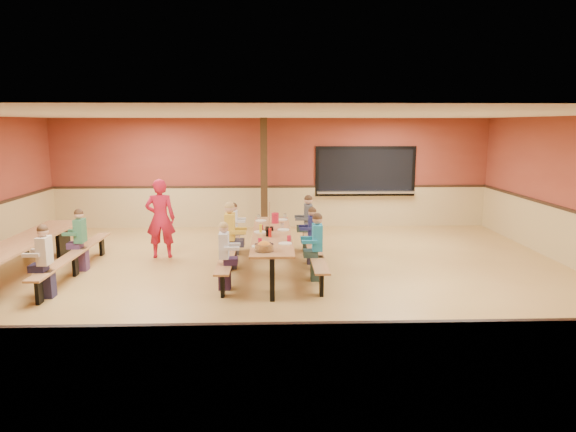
{
  "coord_description": "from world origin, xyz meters",
  "views": [
    {
      "loc": [
        -0.03,
        -9.13,
        2.84
      ],
      "look_at": [
        0.29,
        0.25,
        1.15
      ],
      "focal_mm": 32.0,
      "sensor_mm": 36.0,
      "label": 1
    }
  ],
  "objects": [
    {
      "name": "ground",
      "position": [
        0.0,
        0.0,
        0.0
      ],
      "size": [
        12.0,
        12.0,
        0.0
      ],
      "primitive_type": "plane",
      "color": "#A1773D",
      "rests_on": "ground"
    },
    {
      "name": "room_envelope",
      "position": [
        0.0,
        0.0,
        0.69
      ],
      "size": [
        12.04,
        10.04,
        3.02
      ],
      "color": "brown",
      "rests_on": "ground"
    },
    {
      "name": "kitchen_pass_through",
      "position": [
        2.6,
        4.96,
        1.49
      ],
      "size": [
        2.78,
        0.28,
        1.38
      ],
      "color": "black",
      "rests_on": "ground"
    },
    {
      "name": "structural_post",
      "position": [
        -0.2,
        4.4,
        1.5
      ],
      "size": [
        0.18,
        0.18,
        3.0
      ],
      "primitive_type": "cube",
      "color": "black",
      "rests_on": "ground"
    },
    {
      "name": "cafeteria_table_main",
      "position": [
        -0.01,
        0.64,
        0.53
      ],
      "size": [
        1.91,
        3.7,
        0.74
      ],
      "color": "#A16B3F",
      "rests_on": "ground"
    },
    {
      "name": "cafeteria_table_second",
      "position": [
        -4.56,
        0.39,
        0.53
      ],
      "size": [
        1.91,
        3.7,
        0.74
      ],
      "color": "#A16B3F",
      "rests_on": "ground"
    },
    {
      "name": "seated_child_white_left",
      "position": [
        -0.84,
        -0.52,
        0.59
      ],
      "size": [
        0.35,
        0.29,
        1.17
      ],
      "primitive_type": null,
      "color": "silver",
      "rests_on": "ground"
    },
    {
      "name": "seated_adult_yellow",
      "position": [
        -0.84,
        0.81,
        0.66
      ],
      "size": [
        0.42,
        0.34,
        1.31
      ],
      "primitive_type": null,
      "color": "gold",
      "rests_on": "ground"
    },
    {
      "name": "seated_child_grey_left",
      "position": [
        -0.84,
        1.93,
        0.56
      ],
      "size": [
        0.33,
        0.27,
        1.13
      ],
      "primitive_type": null,
      "color": "silver",
      "rests_on": "ground"
    },
    {
      "name": "seated_child_teal_right",
      "position": [
        0.81,
        -0.06,
        0.62
      ],
      "size": [
        0.38,
        0.31,
        1.23
      ],
      "primitive_type": null,
      "color": "teal",
      "rests_on": "ground"
    },
    {
      "name": "seated_child_navy_right",
      "position": [
        0.81,
        1.08,
        0.58
      ],
      "size": [
        0.35,
        0.28,
        1.16
      ],
      "primitive_type": null,
      "color": "#1A1C4B",
      "rests_on": "ground"
    },
    {
      "name": "seated_child_char_right",
      "position": [
        0.81,
        2.19,
        0.63
      ],
      "size": [
        0.39,
        0.32,
        1.25
      ],
      "primitive_type": null,
      "color": "#41444A",
      "rests_on": "ground"
    },
    {
      "name": "seated_child_green_sec",
      "position": [
        -3.74,
        0.75,
        0.6
      ],
      "size": [
        0.37,
        0.3,
        1.2
      ],
      "primitive_type": null,
      "color": "#346D4A",
      "rests_on": "ground"
    },
    {
      "name": "seated_child_tan_sec",
      "position": [
        -3.74,
        -0.85,
        0.61
      ],
      "size": [
        0.37,
        0.3,
        1.21
      ],
      "primitive_type": null,
      "color": "beige",
      "rests_on": "ground"
    },
    {
      "name": "standing_woman",
      "position": [
        -2.39,
        1.72,
        0.85
      ],
      "size": [
        0.66,
        0.47,
        1.7
      ],
      "primitive_type": "imported",
      "rotation": [
        0.0,
        0.0,
        3.25
      ],
      "color": "red",
      "rests_on": "ground"
    },
    {
      "name": "punch_pitcher",
      "position": [
        0.07,
        1.69,
        0.85
      ],
      "size": [
        0.16,
        0.16,
        0.22
      ],
      "primitive_type": "cylinder",
      "color": "#B7182E",
      "rests_on": "cafeteria_table_main"
    },
    {
      "name": "chip_bowl",
      "position": [
        -0.14,
        -0.77,
        0.81
      ],
      "size": [
        0.32,
        0.32,
        0.15
      ],
      "primitive_type": null,
      "color": "orange",
      "rests_on": "cafeteria_table_main"
    },
    {
      "name": "napkin_dispenser",
      "position": [
        -0.07,
        0.42,
        0.8
      ],
      "size": [
        0.1,
        0.14,
        0.13
      ],
      "primitive_type": "cube",
      "color": "black",
      "rests_on": "cafeteria_table_main"
    },
    {
      "name": "condiment_mustard",
      "position": [
        -0.23,
        0.67,
        0.82
      ],
      "size": [
        0.06,
        0.06,
        0.17
      ],
      "primitive_type": "cylinder",
      "color": "yellow",
      "rests_on": "cafeteria_table_main"
    },
    {
      "name": "condiment_ketchup",
      "position": [
        -0.04,
        0.3,
        0.82
      ],
      "size": [
        0.06,
        0.06,
        0.17
      ],
      "primitive_type": "cylinder",
      "color": "#B2140F",
      "rests_on": "cafeteria_table_main"
    },
    {
      "name": "table_paddle",
      "position": [
        -0.06,
        0.95,
        0.88
      ],
      "size": [
        0.16,
        0.16,
        0.56
      ],
      "color": "black",
      "rests_on": "cafeteria_table_main"
    },
    {
      "name": "place_settings",
      "position": [
        -0.01,
        0.64,
        0.8
      ],
      "size": [
        0.65,
        3.3,
        0.11
      ],
      "primitive_type": null,
      "color": "beige",
      "rests_on": "cafeteria_table_main"
    }
  ]
}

